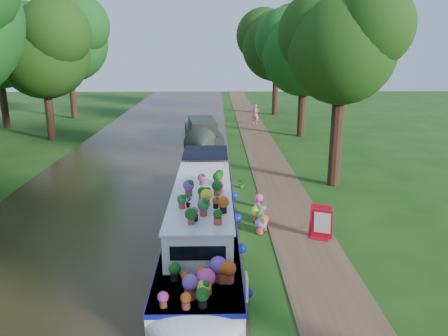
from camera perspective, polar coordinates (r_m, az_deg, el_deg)
ground at (r=18.05m, az=4.69°, el=-5.14°), size 100.00×100.00×0.00m
canal_water at (r=18.45m, az=-14.26°, el=-5.09°), size 10.00×100.00×0.02m
towpath at (r=18.21m, az=8.47°, el=-5.03°), size 2.20×100.00×0.03m
plant_boat at (r=14.46m, az=-2.86°, el=-6.81°), size 2.29×13.52×2.30m
tree_near_overhang at (r=20.66m, az=15.16°, el=15.67°), size 5.52×5.28×8.99m
tree_near_mid at (r=32.52m, az=10.44°, el=15.35°), size 6.90×6.60×9.40m
tree_near_far at (r=43.31m, az=6.88°, el=16.23°), size 7.59×7.26×10.30m
tree_far_c at (r=33.06m, az=-22.61°, el=14.61°), size 7.13×6.82×9.59m
tree_far_d at (r=43.02m, az=-19.76°, el=15.95°), size 8.05×7.70×10.85m
second_boat at (r=31.01m, az=-2.83°, el=4.74°), size 3.00×7.90×1.49m
sandwich_board at (r=15.30m, az=12.55°, el=-7.18°), size 0.77×0.79×1.12m
pedestrian_pink at (r=37.57m, az=4.11°, el=7.02°), size 0.73×0.62×1.71m
verge_plant at (r=20.43m, az=2.31°, el=-1.95°), size 0.50×0.47×0.47m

